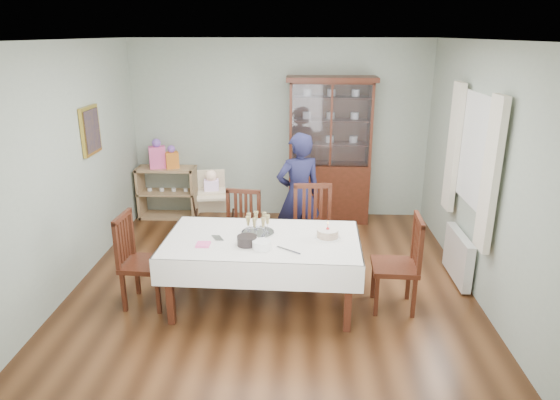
# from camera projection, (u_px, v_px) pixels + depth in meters

# --- Properties ---
(floor) EXTENTS (5.00, 5.00, 0.00)m
(floor) POSITION_uv_depth(u_px,v_px,m) (272.00, 288.00, 5.69)
(floor) COLOR #593319
(floor) RESTS_ON ground
(room_shell) EXTENTS (5.00, 5.00, 5.00)m
(room_shell) POSITION_uv_depth(u_px,v_px,m) (273.00, 132.00, 5.65)
(room_shell) COLOR #9EAA99
(room_shell) RESTS_ON floor
(dining_table) EXTENTS (2.04, 1.22, 0.76)m
(dining_table) POSITION_uv_depth(u_px,v_px,m) (263.00, 271.00, 5.25)
(dining_table) COLOR #4A1D12
(dining_table) RESTS_ON floor
(china_cabinet) EXTENTS (1.30, 0.48, 2.18)m
(china_cabinet) POSITION_uv_depth(u_px,v_px,m) (330.00, 149.00, 7.44)
(china_cabinet) COLOR #4A1D12
(china_cabinet) RESTS_ON floor
(sideboard) EXTENTS (0.90, 0.38, 0.80)m
(sideboard) POSITION_uv_depth(u_px,v_px,m) (168.00, 192.00, 7.78)
(sideboard) COLOR tan
(sideboard) RESTS_ON floor
(picture_frame) EXTENTS (0.04, 0.48, 0.58)m
(picture_frame) POSITION_uv_depth(u_px,v_px,m) (90.00, 130.00, 6.00)
(picture_frame) COLOR gold
(picture_frame) RESTS_ON room_shell
(window) EXTENTS (0.04, 1.02, 1.22)m
(window) POSITION_uv_depth(u_px,v_px,m) (477.00, 151.00, 5.39)
(window) COLOR white
(window) RESTS_ON room_shell
(curtain_left) EXTENTS (0.07, 0.30, 1.55)m
(curtain_left) POSITION_uv_depth(u_px,v_px,m) (491.00, 176.00, 4.84)
(curtain_left) COLOR silver
(curtain_left) RESTS_ON room_shell
(curtain_right) EXTENTS (0.07, 0.30, 1.55)m
(curtain_right) POSITION_uv_depth(u_px,v_px,m) (454.00, 148.00, 6.02)
(curtain_right) COLOR silver
(curtain_right) RESTS_ON room_shell
(radiator) EXTENTS (0.10, 0.80, 0.55)m
(radiator) POSITION_uv_depth(u_px,v_px,m) (458.00, 256.00, 5.79)
(radiator) COLOR white
(radiator) RESTS_ON floor
(chair_far_left) EXTENTS (0.50, 0.50, 0.99)m
(chair_far_left) POSITION_uv_depth(u_px,v_px,m) (241.00, 249.00, 6.00)
(chair_far_left) COLOR #4A1D12
(chair_far_left) RESTS_ON floor
(chair_far_right) EXTENTS (0.51, 0.51, 1.06)m
(chair_far_right) POSITION_uv_depth(u_px,v_px,m) (313.00, 248.00, 5.96)
(chair_far_right) COLOR #4A1D12
(chair_far_right) RESTS_ON floor
(chair_end_left) EXTENTS (0.48, 0.48, 1.00)m
(chair_end_left) POSITION_uv_depth(u_px,v_px,m) (145.00, 278.00, 5.29)
(chair_end_left) COLOR #4A1D12
(chair_end_left) RESTS_ON floor
(chair_end_right) EXTENTS (0.48, 0.48, 1.02)m
(chair_end_right) POSITION_uv_depth(u_px,v_px,m) (395.00, 281.00, 5.21)
(chair_end_right) COLOR #4A1D12
(chair_end_right) RESTS_ON floor
(woman) EXTENTS (0.69, 0.57, 1.61)m
(woman) POSITION_uv_depth(u_px,v_px,m) (299.00, 195.00, 6.34)
(woman) COLOR black
(woman) RESTS_ON floor
(high_chair) EXTENTS (0.56, 0.56, 1.08)m
(high_chair) POSITION_uv_depth(u_px,v_px,m) (213.00, 218.00, 6.64)
(high_chair) COLOR black
(high_chair) RESTS_ON floor
(champagne_tray) EXTENTS (0.35, 0.35, 0.21)m
(champagne_tray) POSITION_uv_depth(u_px,v_px,m) (258.00, 228.00, 5.23)
(champagne_tray) COLOR silver
(champagne_tray) RESTS_ON dining_table
(birthday_cake) EXTENTS (0.26, 0.26, 0.18)m
(birthday_cake) POSITION_uv_depth(u_px,v_px,m) (328.00, 234.00, 5.12)
(birthday_cake) COLOR white
(birthday_cake) RESTS_ON dining_table
(plate_stack_dark) EXTENTS (0.24, 0.24, 0.09)m
(plate_stack_dark) POSITION_uv_depth(u_px,v_px,m) (247.00, 241.00, 4.95)
(plate_stack_dark) COLOR black
(plate_stack_dark) RESTS_ON dining_table
(plate_stack_white) EXTENTS (0.22, 0.22, 0.08)m
(plate_stack_white) POSITION_uv_depth(u_px,v_px,m) (262.00, 245.00, 4.87)
(plate_stack_white) COLOR white
(plate_stack_white) RESTS_ON dining_table
(napkin_stack) EXTENTS (0.14, 0.14, 0.02)m
(napkin_stack) POSITION_uv_depth(u_px,v_px,m) (203.00, 244.00, 4.95)
(napkin_stack) COLOR pink
(napkin_stack) RESTS_ON dining_table
(cutlery) EXTENTS (0.17, 0.19, 0.01)m
(cutlery) POSITION_uv_depth(u_px,v_px,m) (214.00, 238.00, 5.12)
(cutlery) COLOR silver
(cutlery) RESTS_ON dining_table
(cake_knife) EXTENTS (0.24, 0.19, 0.01)m
(cake_knife) POSITION_uv_depth(u_px,v_px,m) (288.00, 250.00, 4.83)
(cake_knife) COLOR silver
(cake_knife) RESTS_ON dining_table
(gift_bag_pink) EXTENTS (0.28, 0.22, 0.45)m
(gift_bag_pink) POSITION_uv_depth(u_px,v_px,m) (157.00, 155.00, 7.58)
(gift_bag_pink) COLOR pink
(gift_bag_pink) RESTS_ON sideboard
(gift_bag_orange) EXTENTS (0.23, 0.20, 0.35)m
(gift_bag_orange) POSITION_uv_depth(u_px,v_px,m) (172.00, 158.00, 7.58)
(gift_bag_orange) COLOR orange
(gift_bag_orange) RESTS_ON sideboard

